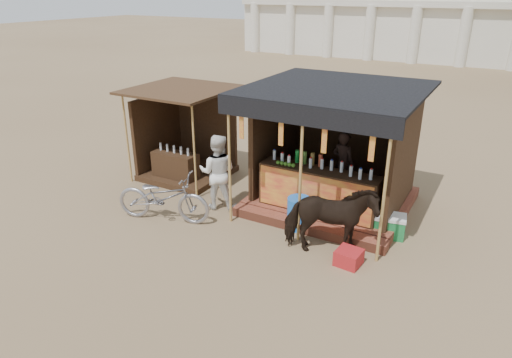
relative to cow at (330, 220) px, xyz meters
name	(u,v)px	position (x,y,z in m)	size (l,w,h in m)	color
ground	(214,263)	(-1.70, -1.37, -0.71)	(120.00, 120.00, 0.00)	#846B4C
main_stall	(333,164)	(-0.70, 1.99, 0.31)	(3.60, 3.61, 2.78)	brown
secondary_stall	(182,144)	(-4.87, 1.87, 0.14)	(2.40, 2.40, 2.38)	#372214
cow	(330,220)	(0.00, 0.00, 0.00)	(0.77, 1.68, 1.42)	black
motorbike	(163,197)	(-3.60, -0.47, -0.16)	(0.72, 2.07, 1.09)	#94949C
bystander	(218,172)	(-2.92, 0.63, 0.16)	(0.85, 0.66, 1.74)	white
blue_barrel	(299,213)	(-0.90, 0.63, -0.37)	(0.49, 0.49, 0.69)	blue
red_crate	(349,257)	(0.48, -0.18, -0.56)	(0.44, 0.43, 0.29)	#A61B1E
cooler	(389,225)	(0.84, 1.23, -0.48)	(0.71, 0.55, 0.46)	#1C7F3C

